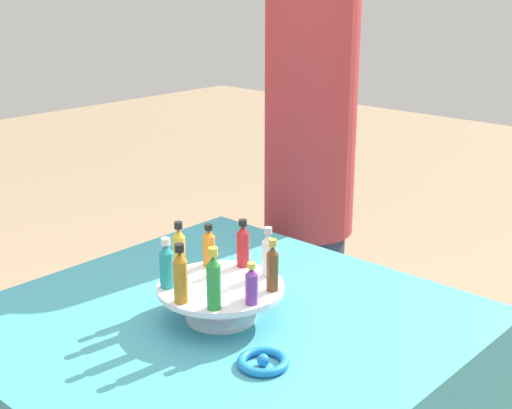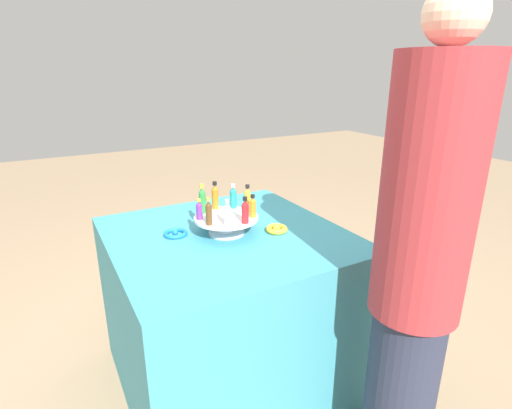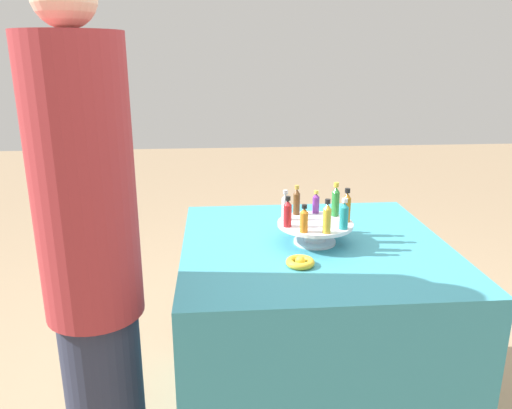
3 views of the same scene
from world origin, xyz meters
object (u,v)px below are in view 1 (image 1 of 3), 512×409
at_px(bottle_teal, 167,265).
at_px(person_figure, 309,188).
at_px(bottle_gold, 179,250).
at_px(bottle_brown, 273,267).
at_px(ribbon_bow_blue, 263,362).
at_px(bottle_green, 214,281).
at_px(bottle_purple, 252,285).
at_px(display_stand, 221,295).
at_px(bottle_orange, 209,247).
at_px(ribbon_bow_gold, 188,276).
at_px(bottle_amber, 179,275).
at_px(bottle_red, 243,245).
at_px(bottle_clear, 268,254).

height_order(bottle_teal, person_figure, person_figure).
distance_m(bottle_gold, bottle_brown, 0.22).
bearing_deg(bottle_gold, ribbon_bow_blue, -12.74).
relative_size(bottle_green, bottle_purple, 1.46).
xyz_separation_m(display_stand, bottle_teal, (-0.07, -0.08, 0.08)).
bearing_deg(bottle_orange, display_stand, -31.64).
relative_size(bottle_teal, ribbon_bow_gold, 1.16).
distance_m(bottle_amber, bottle_purple, 0.15).
height_order(bottle_gold, bottle_green, bottle_green).
xyz_separation_m(bottle_orange, bottle_teal, (0.02, -0.14, 0.01)).
height_order(ribbon_bow_gold, person_figure, person_figure).
height_order(bottle_red, bottle_brown, bottle_brown).
xyz_separation_m(bottle_amber, bottle_green, (0.07, 0.02, 0.00)).
bearing_deg(bottle_brown, bottle_purple, -81.64).
bearing_deg(display_stand, bottle_red, 108.36).
height_order(bottle_clear, bottle_brown, bottle_brown).
bearing_deg(bottle_brown, person_figure, 122.67).
distance_m(bottle_red, ribbon_bow_blue, 0.33).
height_order(bottle_orange, bottle_purple, bottle_orange).
bearing_deg(person_figure, display_stand, 0.00).
xyz_separation_m(display_stand, bottle_purple, (0.11, -0.02, 0.07)).
relative_size(bottle_amber, bottle_purple, 1.41).
distance_m(ribbon_bow_gold, person_figure, 0.64).
bearing_deg(bottle_amber, bottle_purple, 38.36).
height_order(bottle_orange, bottle_green, bottle_green).
bearing_deg(bottle_teal, person_figure, 107.41).
bearing_deg(bottle_red, bottle_purple, -41.64).
height_order(bottle_orange, ribbon_bow_gold, bottle_orange).
distance_m(bottle_clear, bottle_green, 0.19).
relative_size(bottle_red, bottle_brown, 0.97).
bearing_deg(person_figure, bottle_teal, -7.06).
xyz_separation_m(bottle_red, person_figure, (-0.29, 0.61, -0.06)).
bearing_deg(bottle_green, bottle_clear, 98.36).
relative_size(bottle_gold, bottle_brown, 1.05).
bearing_deg(person_figure, bottle_clear, 6.54).
bearing_deg(bottle_orange, bottle_clear, 18.36).
bearing_deg(bottle_gold, bottle_clear, 38.36).
bearing_deg(bottle_amber, person_figure, 111.27).
bearing_deg(person_figure, bottle_green, 1.73).
xyz_separation_m(bottle_green, person_figure, (-0.39, 0.80, -0.07)).
relative_size(display_stand, bottle_green, 2.13).
distance_m(bottle_gold, bottle_purple, 0.22).
bearing_deg(bottle_orange, bottle_green, -41.64).
relative_size(bottle_teal, bottle_purple, 1.25).
relative_size(display_stand, bottle_brown, 2.41).
bearing_deg(bottle_brown, display_stand, -151.64).
height_order(display_stand, bottle_green, bottle_green).
bearing_deg(bottle_teal, ribbon_bow_gold, 125.94).
bearing_deg(bottle_purple, bottle_orange, 158.36).
distance_m(bottle_purple, ribbon_bow_gold, 0.34).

